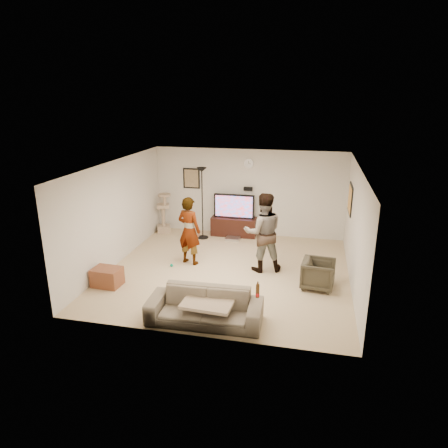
% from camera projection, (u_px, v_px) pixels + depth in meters
% --- Properties ---
extents(floor, '(5.50, 5.50, 0.02)m').
position_uv_depth(floor, '(228.00, 271.00, 9.53)').
color(floor, tan).
rests_on(floor, ground).
extents(ceiling, '(5.50, 5.50, 0.02)m').
position_uv_depth(ceiling, '(229.00, 165.00, 8.76)').
color(ceiling, white).
rests_on(ceiling, wall_back).
extents(wall_back, '(5.50, 0.04, 2.50)m').
position_uv_depth(wall_back, '(248.00, 193.00, 11.70)').
color(wall_back, silver).
rests_on(wall_back, floor).
extents(wall_front, '(5.50, 0.04, 2.50)m').
position_uv_depth(wall_front, '(193.00, 269.00, 6.59)').
color(wall_front, silver).
rests_on(wall_front, floor).
extents(wall_left, '(0.04, 5.50, 2.50)m').
position_uv_depth(wall_left, '(117.00, 213.00, 9.72)').
color(wall_left, silver).
rests_on(wall_left, floor).
extents(wall_right, '(0.04, 5.50, 2.50)m').
position_uv_depth(wall_right, '(355.00, 229.00, 8.57)').
color(wall_right, silver).
rests_on(wall_right, floor).
extents(wall_clock, '(0.26, 0.04, 0.26)m').
position_uv_depth(wall_clock, '(249.00, 164.00, 11.41)').
color(wall_clock, white).
rests_on(wall_clock, wall_back).
extents(wall_speaker, '(0.25, 0.10, 0.10)m').
position_uv_depth(wall_speaker, '(248.00, 189.00, 11.61)').
color(wall_speaker, black).
rests_on(wall_speaker, wall_back).
extents(picture_back, '(0.42, 0.03, 0.52)m').
position_uv_depth(picture_back, '(191.00, 178.00, 11.93)').
color(picture_back, '#897455').
rests_on(picture_back, wall_back).
extents(picture_right, '(0.03, 0.78, 0.62)m').
position_uv_depth(picture_right, '(350.00, 199.00, 9.99)').
color(picture_right, gold).
rests_on(picture_right, wall_right).
extents(tv_stand, '(1.31, 0.45, 0.55)m').
position_uv_depth(tv_stand, '(234.00, 227.00, 11.85)').
color(tv_stand, black).
rests_on(tv_stand, floor).
extents(console_box, '(0.40, 0.30, 0.07)m').
position_uv_depth(console_box, '(233.00, 239.00, 11.55)').
color(console_box, '#BBBBC1').
rests_on(console_box, floor).
extents(tv, '(1.17, 0.08, 0.69)m').
position_uv_depth(tv, '(234.00, 206.00, 11.66)').
color(tv, black).
rests_on(tv, tv_stand).
extents(tv_screen, '(1.08, 0.01, 0.61)m').
position_uv_depth(tv_screen, '(234.00, 207.00, 11.62)').
color(tv_screen, blue).
rests_on(tv_screen, tv).
extents(floor_lamp, '(0.32, 0.32, 2.05)m').
position_uv_depth(floor_lamp, '(202.00, 204.00, 11.43)').
color(floor_lamp, black).
rests_on(floor_lamp, floor).
extents(cat_tree, '(0.50, 0.50, 1.20)m').
position_uv_depth(cat_tree, '(163.00, 213.00, 12.05)').
color(cat_tree, tan).
rests_on(cat_tree, floor).
extents(person_left, '(0.70, 0.56, 1.67)m').
position_uv_depth(person_left, '(189.00, 231.00, 9.74)').
color(person_left, '#ABABAB').
rests_on(person_left, floor).
extents(person_right, '(1.07, 0.93, 1.86)m').
position_uv_depth(person_right, '(263.00, 232.00, 9.33)').
color(person_right, '#3C69A4').
rests_on(person_right, floor).
extents(sofa, '(2.10, 0.89, 0.60)m').
position_uv_depth(sofa, '(205.00, 307.00, 7.32)').
color(sofa, '#6C6151').
rests_on(sofa, floor).
extents(throw_blanket, '(0.94, 0.76, 0.06)m').
position_uv_depth(throw_blanket, '(209.00, 302.00, 7.27)').
color(throw_blanket, tan).
rests_on(throw_blanket, sofa).
extents(beer_bottle, '(0.06, 0.06, 0.25)m').
position_uv_depth(beer_bottle, '(258.00, 291.00, 6.99)').
color(beer_bottle, '#44270F').
rests_on(beer_bottle, sofa).
extents(armchair, '(0.75, 0.73, 0.62)m').
position_uv_depth(armchair, '(318.00, 274.00, 8.63)').
color(armchair, '#393428').
rests_on(armchair, floor).
extents(side_table, '(0.62, 0.48, 0.40)m').
position_uv_depth(side_table, '(107.00, 277.00, 8.75)').
color(side_table, brown).
rests_on(side_table, floor).
extents(toy_ball, '(0.07, 0.07, 0.07)m').
position_uv_depth(toy_ball, '(172.00, 265.00, 9.76)').
color(toy_ball, '#008B68').
rests_on(toy_ball, floor).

